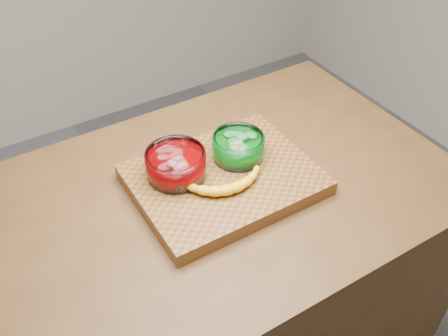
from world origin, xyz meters
TOP-DOWN VIEW (x-y plane):
  - counter at (0.00, 0.00)m, footprint 1.20×0.80m
  - cutting_board at (0.00, 0.00)m, footprint 0.45×0.35m
  - bowl_red at (-0.10, 0.06)m, footprint 0.15×0.15m
  - bowl_green at (0.07, 0.04)m, footprint 0.14×0.14m
  - banana at (-0.02, -0.03)m, footprint 0.23×0.13m

SIDE VIEW (x-z plane):
  - counter at x=0.00m, z-range 0.00..0.90m
  - cutting_board at x=0.00m, z-range 0.90..0.94m
  - banana at x=-0.02m, z-range 0.94..0.97m
  - bowl_green at x=0.07m, z-range 0.94..1.00m
  - bowl_red at x=-0.10m, z-range 0.94..1.01m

